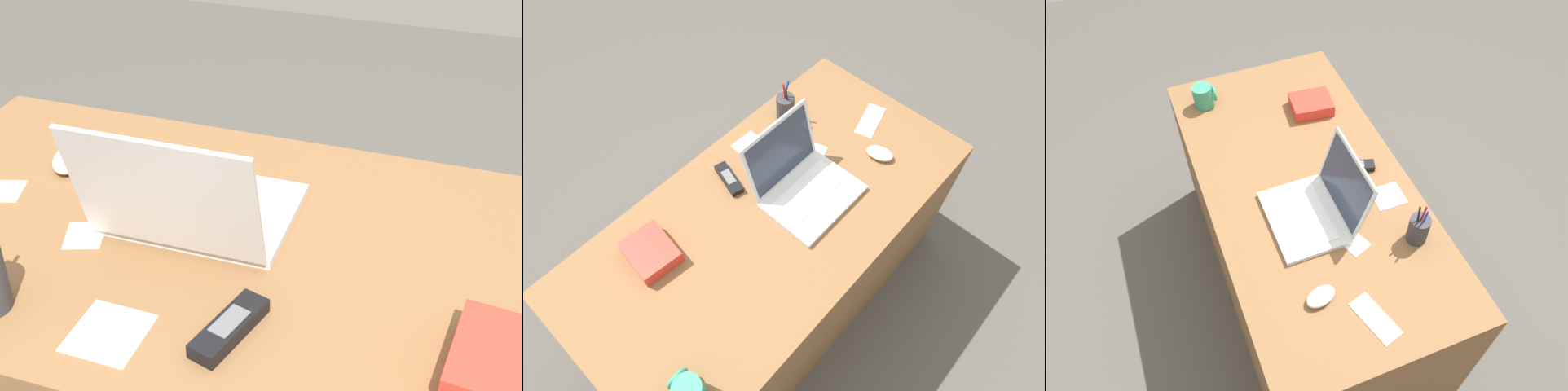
{
  "view_description": "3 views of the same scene",
  "coord_description": "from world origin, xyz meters",
  "views": [
    {
      "loc": [
        -0.28,
        0.9,
        1.45
      ],
      "look_at": [
        0.03,
        -0.05,
        0.78
      ],
      "focal_mm": 49.95,
      "sensor_mm": 36.0,
      "label": 1
    },
    {
      "loc": [
        -0.55,
        -0.57,
        2.05
      ],
      "look_at": [
        0.04,
        -0.03,
        0.8
      ],
      "focal_mm": 31.51,
      "sensor_mm": 36.0,
      "label": 2
    },
    {
      "loc": [
        1.1,
        -0.43,
        2.13
      ],
      "look_at": [
        0.09,
        -0.03,
        0.75
      ],
      "focal_mm": 34.49,
      "sensor_mm": 36.0,
      "label": 3
    }
  ],
  "objects": [
    {
      "name": "cordless_phone",
      "position": [
        -0.0,
        0.2,
        0.72
      ],
      "size": [
        0.08,
        0.15,
        0.03
      ],
      "color": "black",
      "rests_on": "desk"
    },
    {
      "name": "pen_holder",
      "position": [
        0.36,
        0.26,
        0.76
      ],
      "size": [
        0.07,
        0.07,
        0.18
      ],
      "color": "#333338",
      "rests_on": "desk"
    },
    {
      "name": "desk",
      "position": [
        0.0,
        0.0,
        0.35
      ],
      "size": [
        1.46,
        0.74,
        0.71
      ],
      "primitive_type": "cube",
      "color": "brown",
      "rests_on": "ground"
    },
    {
      "name": "coffee_mug_white",
      "position": [
        -0.56,
        -0.24,
        0.75
      ],
      "size": [
        0.08,
        0.09,
        0.1
      ],
      "color": "#338C6B",
      "rests_on": "desk"
    },
    {
      "name": "ground_plane",
      "position": [
        0.0,
        0.0,
        0.0
      ],
      "size": [
        6.0,
        6.0,
        0.0
      ],
      "primitive_type": "plane",
      "color": "#4C4944"
    },
    {
      "name": "paper_note_near_laptop",
      "position": [
        0.16,
        0.25,
        0.71
      ],
      "size": [
        0.11,
        0.11,
        0.0
      ],
      "primitive_type": "cube",
      "rotation": [
        0.0,
        0.0,
        -0.02
      ],
      "color": "white",
      "rests_on": "desk"
    },
    {
      "name": "computer_mouse",
      "position": [
        0.45,
        -0.13,
        0.72
      ],
      "size": [
        0.09,
        0.11,
        0.04
      ],
      "primitive_type": "ellipsoid",
      "rotation": [
        0.0,
        0.0,
        0.27
      ],
      "color": "white",
      "rests_on": "desk"
    },
    {
      "name": "laptop",
      "position": [
        0.15,
        -0.02,
        0.76
      ],
      "size": [
        0.32,
        0.31,
        0.24
      ],
      "color": "silver",
      "rests_on": "desk"
    },
    {
      "name": "paper_note_left",
      "position": [
        0.57,
        0.0,
        0.71
      ],
      "size": [
        0.18,
        0.11,
        0.0
      ],
      "primitive_type": "cube",
      "rotation": [
        0.0,
        0.0,
        0.28
      ],
      "color": "white",
      "rests_on": "desk"
    },
    {
      "name": "paper_note_right",
      "position": [
        0.31,
        0.06,
        0.71
      ],
      "size": [
        0.08,
        0.09,
        0.0
      ],
      "primitive_type": "cube",
      "rotation": [
        0.0,
        0.0,
        0.34
      ],
      "color": "white",
      "rests_on": "desk"
    },
    {
      "name": "snack_bag",
      "position": [
        -0.37,
        0.17,
        0.73
      ],
      "size": [
        0.16,
        0.18,
        0.05
      ],
      "primitive_type": "cube",
      "rotation": [
        0.0,
        0.0,
        -0.11
      ],
      "color": "red",
      "rests_on": "desk"
    }
  ]
}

